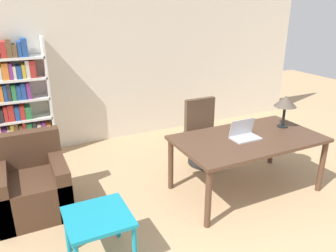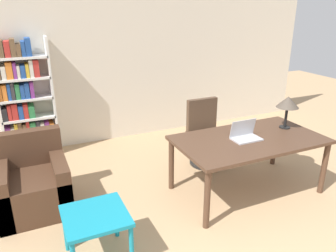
# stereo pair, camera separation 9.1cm
# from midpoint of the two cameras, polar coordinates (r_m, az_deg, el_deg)

# --- Properties ---
(wall_back) EXTENTS (8.00, 0.06, 2.70)m
(wall_back) POSITION_cam_midpoint_polar(r_m,az_deg,el_deg) (5.71, -9.75, 10.65)
(wall_back) COLOR beige
(wall_back) RESTS_ON ground_plane
(desk) EXTENTS (1.83, 1.02, 0.74)m
(desk) POSITION_cam_midpoint_polar(r_m,az_deg,el_deg) (4.22, 14.50, -3.03)
(desk) COLOR #4C3323
(desk) RESTS_ON ground_plane
(laptop) EXTENTS (0.35, 0.22, 0.23)m
(laptop) POSITION_cam_midpoint_polar(r_m,az_deg,el_deg) (4.13, 13.90, -1.52)
(laptop) COLOR #B2B2B7
(laptop) RESTS_ON desk
(table_lamp) EXTENTS (0.29, 0.29, 0.43)m
(table_lamp) POSITION_cam_midpoint_polar(r_m,az_deg,el_deg) (4.58, 20.68, 3.78)
(table_lamp) COLOR black
(table_lamp) RESTS_ON desk
(office_chair) EXTENTS (0.54, 0.54, 0.97)m
(office_chair) POSITION_cam_midpoint_polar(r_m,az_deg,el_deg) (4.98, 7.13, -1.58)
(office_chair) COLOR black
(office_chair) RESTS_ON ground_plane
(side_table_blue) EXTENTS (0.58, 0.57, 0.50)m
(side_table_blue) POSITION_cam_midpoint_polar(r_m,az_deg,el_deg) (3.18, -11.65, -15.94)
(side_table_blue) COLOR teal
(side_table_blue) RESTS_ON ground_plane
(armchair) EXTENTS (0.78, 0.80, 0.89)m
(armchair) POSITION_cam_midpoint_polar(r_m,az_deg,el_deg) (4.19, -21.81, -9.60)
(armchair) COLOR #472D1E
(armchair) RESTS_ON ground_plane
(bookshelf) EXTENTS (0.80, 0.28, 1.86)m
(bookshelf) POSITION_cam_midpoint_polar(r_m,az_deg,el_deg) (5.45, -23.39, 3.58)
(bookshelf) COLOR white
(bookshelf) RESTS_ON ground_plane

